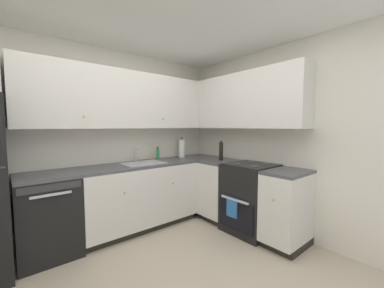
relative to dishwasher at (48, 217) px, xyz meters
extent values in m
cube|color=silver|center=(0.68, 0.33, 0.81)|extent=(3.78, 0.05, 2.51)
cube|color=silver|center=(2.54, -1.45, 0.81)|extent=(0.05, 3.60, 2.51)
cube|color=black|center=(0.00, 0.00, 0.00)|extent=(0.60, 0.60, 0.88)
cube|color=#333333|center=(0.00, -0.30, 0.39)|extent=(0.55, 0.01, 0.07)
cube|color=silver|center=(0.00, -0.32, 0.32)|extent=(0.36, 0.02, 0.02)
cube|color=silver|center=(1.11, 0.00, 0.04)|extent=(1.61, 0.60, 0.79)
cube|color=black|center=(1.11, 0.03, -0.40)|extent=(1.61, 0.54, 0.09)
sphere|color=tan|center=(0.76, -0.31, 0.19)|extent=(0.02, 0.02, 0.02)
sphere|color=tan|center=(1.47, -0.31, 0.19)|extent=(0.02, 0.02, 0.02)
cube|color=#4C4C51|center=(1.11, 0.00, 0.46)|extent=(2.82, 0.60, 0.03)
cube|color=silver|center=(2.22, -0.53, 0.04)|extent=(0.60, 0.45, 0.79)
cube|color=black|center=(2.25, -0.53, -0.40)|extent=(0.54, 0.45, 0.09)
cube|color=silver|center=(2.22, -1.59, 0.04)|extent=(0.60, 0.40, 0.79)
cube|color=black|center=(2.25, -1.59, -0.40)|extent=(0.54, 0.40, 0.09)
sphere|color=tan|center=(1.91, -1.59, 0.19)|extent=(0.02, 0.02, 0.02)
cube|color=#4C4C51|center=(2.22, -0.53, 0.46)|extent=(0.60, 0.45, 0.03)
cube|color=#4C4C51|center=(2.22, -1.59, 0.46)|extent=(0.60, 0.40, 0.03)
cube|color=black|center=(2.24, -1.07, 0.02)|extent=(0.64, 0.62, 0.92)
cube|color=black|center=(1.91, -1.07, -0.15)|extent=(0.02, 0.55, 0.39)
cube|color=silver|center=(1.89, -1.07, 0.06)|extent=(0.02, 0.43, 0.02)
cube|color=black|center=(2.24, -1.07, 0.48)|extent=(0.59, 0.60, 0.01)
cube|color=black|center=(2.54, -1.07, 0.55)|extent=(0.03, 0.60, 0.15)
cylinder|color=#4C4C4C|center=(2.10, -1.21, 0.49)|extent=(0.11, 0.11, 0.01)
cylinder|color=#4C4C4C|center=(2.10, -0.94, 0.49)|extent=(0.11, 0.11, 0.01)
cylinder|color=#4C4C4C|center=(2.38, -1.21, 0.49)|extent=(0.11, 0.11, 0.01)
cylinder|color=#4C4C4C|center=(2.38, -0.94, 0.49)|extent=(0.11, 0.11, 0.01)
cube|color=#2D6BB2|center=(1.89, -1.03, -0.05)|extent=(0.02, 0.17, 0.26)
cube|color=silver|center=(0.95, 0.14, 1.36)|extent=(2.50, 0.32, 0.78)
sphere|color=tan|center=(0.40, -0.03, 1.11)|extent=(0.02, 0.02, 0.02)
sphere|color=tan|center=(1.50, -0.03, 1.11)|extent=(0.02, 0.02, 0.02)
cube|color=silver|center=(2.36, -0.72, 1.36)|extent=(0.32, 2.05, 0.78)
cube|color=#B7B7BC|center=(1.16, -0.03, 0.48)|extent=(0.56, 0.40, 0.01)
cube|color=gray|center=(1.16, -0.03, 0.43)|extent=(0.51, 0.36, 0.09)
cube|color=#99999E|center=(1.16, -0.03, 0.44)|extent=(0.02, 0.35, 0.06)
cylinder|color=silver|center=(1.16, 0.20, 0.57)|extent=(0.02, 0.02, 0.19)
cylinder|color=silver|center=(1.16, 0.13, 0.66)|extent=(0.02, 0.15, 0.02)
cylinder|color=silver|center=(1.21, 0.20, 0.51)|extent=(0.02, 0.02, 0.06)
cylinder|color=#338C4C|center=(1.52, 0.18, 0.56)|extent=(0.05, 0.05, 0.17)
cylinder|color=#262626|center=(1.52, 0.18, 0.66)|extent=(0.02, 0.02, 0.03)
cylinder|color=white|center=(1.98, 0.16, 0.62)|extent=(0.11, 0.11, 0.29)
cylinder|color=#3F3F3F|center=(1.98, 0.16, 0.64)|extent=(0.02, 0.02, 0.35)
cylinder|color=black|center=(2.22, -0.53, 0.62)|extent=(0.06, 0.06, 0.28)
cylinder|color=black|center=(2.22, -0.53, 0.77)|extent=(0.03, 0.03, 0.02)
camera|label=1|loc=(-0.33, -2.90, 1.00)|focal=21.26mm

